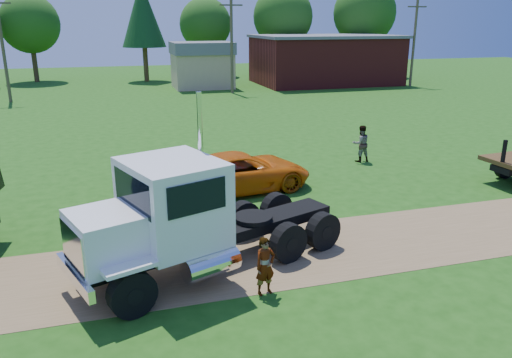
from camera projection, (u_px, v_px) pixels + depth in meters
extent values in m
plane|color=#1B4B10|center=(315.00, 249.00, 15.49)|extent=(140.00, 140.00, 0.00)
cube|color=brown|center=(315.00, 249.00, 15.49)|extent=(120.00, 4.20, 0.01)
cube|color=black|center=(217.00, 236.00, 14.39)|extent=(7.91, 3.72, 0.32)
cylinder|color=black|center=(132.00, 294.00, 11.83)|extent=(1.24, 0.76, 1.18)
cylinder|color=black|center=(132.00, 294.00, 11.83)|extent=(0.52, 0.51, 0.41)
cylinder|color=black|center=(98.00, 259.00, 13.59)|extent=(1.24, 0.76, 1.18)
cylinder|color=black|center=(98.00, 259.00, 13.59)|extent=(0.52, 0.51, 0.41)
cylinder|color=black|center=(288.00, 243.00, 14.56)|extent=(1.24, 0.76, 1.18)
cylinder|color=black|center=(288.00, 243.00, 14.56)|extent=(0.52, 0.51, 0.41)
cylinder|color=black|center=(243.00, 219.00, 16.32)|extent=(1.24, 0.76, 1.18)
cylinder|color=black|center=(243.00, 219.00, 16.32)|extent=(0.52, 0.51, 0.41)
cylinder|color=black|center=(323.00, 231.00, 15.35)|extent=(1.24, 0.76, 1.18)
cylinder|color=black|center=(323.00, 231.00, 15.35)|extent=(0.52, 0.51, 0.41)
cylinder|color=black|center=(276.00, 210.00, 17.11)|extent=(1.24, 0.76, 1.18)
cylinder|color=black|center=(276.00, 210.00, 17.11)|extent=(0.52, 0.51, 0.41)
cube|color=white|center=(112.00, 236.00, 12.41)|extent=(2.44, 2.38, 1.29)
cube|color=white|center=(73.00, 248.00, 11.88)|extent=(0.63, 1.54, 1.07)
cube|color=white|center=(75.00, 277.00, 12.08)|extent=(1.00, 2.37, 0.32)
cube|color=white|center=(173.00, 202.00, 13.22)|extent=(3.00, 3.19, 2.25)
cube|color=black|center=(133.00, 193.00, 12.45)|extent=(0.79, 2.03, 0.91)
cube|color=black|center=(197.00, 198.00, 12.08)|extent=(1.53, 0.59, 0.80)
cube|color=black|center=(151.00, 173.00, 14.07)|extent=(1.53, 0.59, 0.80)
cube|color=white|center=(130.00, 268.00, 11.62)|extent=(1.37, 0.89, 0.11)
cube|color=white|center=(96.00, 235.00, 13.37)|extent=(1.37, 0.89, 0.11)
cylinder|color=white|center=(211.00, 264.00, 12.93)|extent=(1.63, 1.12, 0.64)
cylinder|color=white|center=(202.00, 178.00, 14.29)|extent=(0.19, 0.19, 4.93)
cylinder|color=black|center=(253.00, 218.00, 15.04)|extent=(1.51, 1.51, 0.13)
imported|color=#CA5909|center=(242.00, 172.00, 20.68)|extent=(6.13, 3.49, 1.61)
cylinder|color=black|center=(505.00, 167.00, 22.40)|extent=(1.05, 0.40, 1.03)
cube|color=black|center=(504.00, 152.00, 20.62)|extent=(0.13, 0.13, 1.03)
imported|color=#999999|center=(265.00, 266.00, 12.76)|extent=(0.65, 0.51, 1.56)
imported|color=#999999|center=(361.00, 144.00, 24.92)|extent=(0.91, 0.72, 1.84)
cube|color=maroon|center=(325.00, 61.00, 56.16)|extent=(15.00, 10.00, 5.00)
cube|color=slate|center=(326.00, 36.00, 55.36)|extent=(15.40, 10.40, 0.30)
cube|color=tan|center=(202.00, 70.00, 52.59)|extent=(6.00, 5.00, 3.60)
cube|color=slate|center=(202.00, 48.00, 51.89)|extent=(6.20, 5.40, 1.20)
cylinder|color=brown|center=(3.00, 49.00, 42.35)|extent=(0.28, 0.28, 9.00)
cylinder|color=brown|center=(232.00, 46.00, 47.74)|extent=(0.28, 0.28, 9.00)
cube|color=brown|center=(231.00, 5.00, 46.62)|extent=(2.20, 0.14, 0.14)
cylinder|color=brown|center=(414.00, 43.00, 53.14)|extent=(0.28, 0.28, 9.00)
cube|color=brown|center=(417.00, 7.00, 52.02)|extent=(2.20, 0.14, 0.14)
cylinder|color=#362216|center=(35.00, 66.00, 57.85)|extent=(0.56, 0.56, 3.49)
sphere|color=#1D4D13|center=(30.00, 24.00, 56.41)|extent=(6.59, 6.59, 6.59)
cylinder|color=#362216|center=(146.00, 64.00, 58.18)|extent=(0.56, 0.56, 3.97)
cone|color=#103511|center=(142.00, 13.00, 56.48)|extent=(4.99, 4.99, 7.37)
cylinder|color=#362216|center=(206.00, 62.00, 64.27)|extent=(0.56, 0.56, 3.45)
sphere|color=#1D4D13|center=(205.00, 24.00, 62.85)|extent=(6.50, 6.50, 6.50)
cylinder|color=#362216|center=(282.00, 60.00, 63.88)|extent=(0.56, 0.56, 3.94)
sphere|color=#1D4D13|center=(283.00, 17.00, 62.27)|extent=(7.42, 7.42, 7.42)
cylinder|color=#362216|center=(362.00, 59.00, 64.90)|extent=(0.56, 0.56, 4.17)
sphere|color=#1D4D13|center=(364.00, 13.00, 63.18)|extent=(7.86, 7.86, 7.86)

